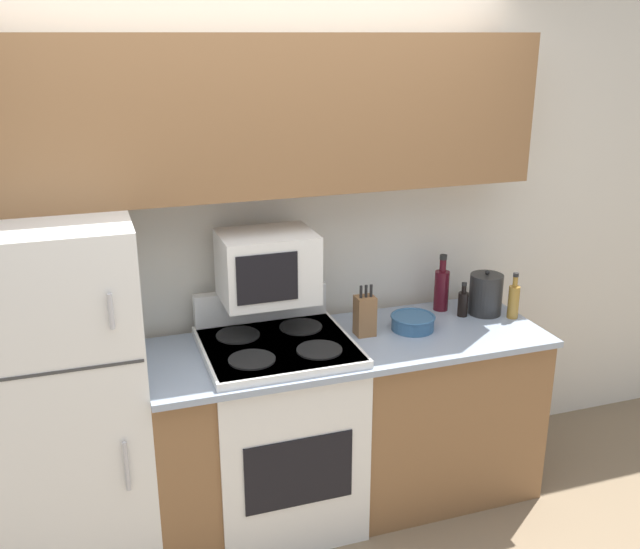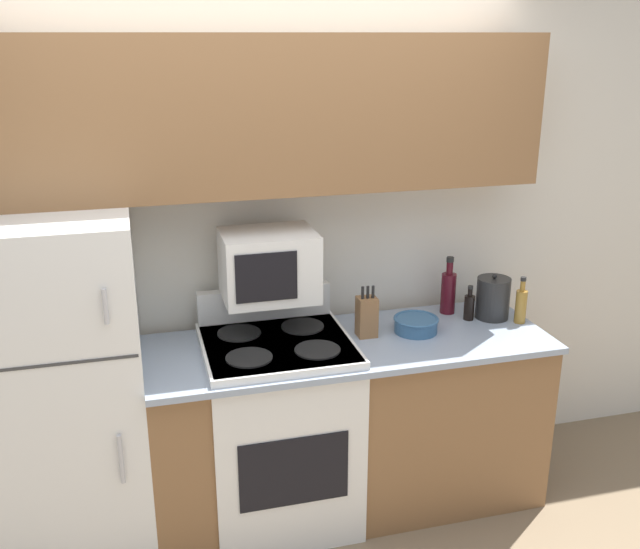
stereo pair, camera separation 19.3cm
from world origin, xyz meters
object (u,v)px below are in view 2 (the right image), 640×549
(stove, at_px, (279,428))
(kettle, at_px, (493,298))
(refrigerator, at_px, (70,390))
(bottle_soy_sauce, at_px, (469,306))
(bottle_wine_red, at_px, (448,291))
(bottle_vinegar, at_px, (521,305))
(microwave, at_px, (269,265))
(bowl, at_px, (416,324))
(knife_block, at_px, (367,316))

(stove, height_order, kettle, kettle)
(refrigerator, distance_m, bottle_soy_sauce, 1.94)
(bottle_wine_red, bearing_deg, bottle_soy_sauce, -61.01)
(bottle_soy_sauce, relative_size, bottle_wine_red, 0.60)
(refrigerator, bearing_deg, bottle_wine_red, 5.37)
(refrigerator, relative_size, bottle_wine_red, 5.28)
(bottle_vinegar, bearing_deg, microwave, 173.25)
(microwave, distance_m, bottle_wine_red, 0.98)
(stove, distance_m, bottle_vinegar, 1.34)
(refrigerator, height_order, stove, refrigerator)
(bowl, relative_size, bottle_soy_sauce, 1.22)
(bottle_wine_red, bearing_deg, bottle_vinegar, -36.63)
(refrigerator, distance_m, bottle_wine_red, 1.89)
(stove, bearing_deg, bowl, 1.62)
(bowl, distance_m, bottle_vinegar, 0.55)
(bottle_soy_sauce, bearing_deg, bottle_vinegar, -24.13)
(knife_block, bearing_deg, bottle_soy_sauce, 6.10)
(bowl, bearing_deg, kettle, 9.12)
(microwave, xyz_separation_m, bottle_wine_red, (0.95, 0.07, -0.24))
(stove, xyz_separation_m, kettle, (1.13, 0.09, 0.52))
(bottle_soy_sauce, xyz_separation_m, bottle_vinegar, (0.23, -0.10, 0.02))
(microwave, xyz_separation_m, knife_block, (0.45, -0.10, -0.26))
(stove, distance_m, microwave, 0.79)
(kettle, bearing_deg, bottle_vinegar, -43.04)
(stove, distance_m, kettle, 1.25)
(knife_block, xyz_separation_m, bottle_vinegar, (0.79, -0.04, -0.01))
(knife_block, height_order, bowl, knife_block)
(microwave, distance_m, bowl, 0.77)
(bowl, bearing_deg, bottle_wine_red, 37.11)
(bottle_wine_red, bearing_deg, refrigerator, -174.63)
(kettle, bearing_deg, microwave, 177.48)
(bottle_soy_sauce, bearing_deg, stove, -174.52)
(stove, xyz_separation_m, bottle_soy_sauce, (1.01, 0.10, 0.49))
(refrigerator, distance_m, kettle, 2.07)
(kettle, bearing_deg, bottle_wine_red, 147.41)
(microwave, height_order, bottle_soy_sauce, microwave)
(microwave, bearing_deg, kettle, -2.52)
(bottle_vinegar, relative_size, kettle, 1.02)
(stove, bearing_deg, microwave, 91.30)
(stove, height_order, microwave, microwave)
(stove, bearing_deg, knife_block, 4.69)
(stove, xyz_separation_m, bottle_vinegar, (1.24, -0.01, 0.51))
(bottle_wine_red, distance_m, bottle_vinegar, 0.37)
(bottle_wine_red, relative_size, kettle, 1.28)
(stove, height_order, bottle_vinegar, bottle_vinegar)
(stove, xyz_separation_m, bowl, (0.69, 0.02, 0.45))
(refrigerator, distance_m, bowl, 1.62)
(microwave, bearing_deg, bottle_vinegar, -6.75)
(knife_block, xyz_separation_m, bowl, (0.25, -0.02, -0.06))
(knife_block, relative_size, kettle, 1.08)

